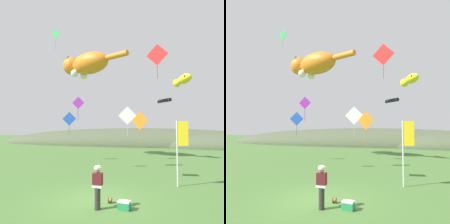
% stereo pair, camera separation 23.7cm
% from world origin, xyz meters
% --- Properties ---
extents(ground_plane, '(120.00, 120.00, 0.00)m').
position_xyz_m(ground_plane, '(0.00, 0.00, 0.00)').
color(ground_plane, '#477033').
extents(distant_hill_ridge, '(55.68, 13.20, 5.90)m').
position_xyz_m(distant_hill_ridge, '(3.04, 29.29, 0.00)').
color(distant_hill_ridge, '#4C563D').
rests_on(distant_hill_ridge, ground).
extents(festival_attendant, '(0.44, 0.30, 1.77)m').
position_xyz_m(festival_attendant, '(0.39, -0.91, 0.95)').
color(festival_attendant, '#332D28').
rests_on(festival_attendant, ground).
extents(kite_spool, '(0.15, 0.24, 0.24)m').
position_xyz_m(kite_spool, '(0.74, -0.07, 0.12)').
color(kite_spool, olive).
rests_on(kite_spool, ground).
extents(picnic_cooler, '(0.54, 0.41, 0.36)m').
position_xyz_m(picnic_cooler, '(1.47, -0.72, 0.18)').
color(picnic_cooler, '#268C4C').
rests_on(picnic_cooler, ground).
extents(festival_banner_pole, '(0.66, 0.08, 3.73)m').
position_xyz_m(festival_banner_pole, '(4.11, 3.24, 2.44)').
color(festival_banner_pole, silver).
rests_on(festival_banner_pole, ground).
extents(kite_giant_cat, '(7.99, 4.87, 2.66)m').
position_xyz_m(kite_giant_cat, '(-4.56, 12.27, 9.99)').
color(kite_giant_cat, orange).
extents(kite_fish_windsock, '(1.54, 3.05, 0.91)m').
position_xyz_m(kite_fish_windsock, '(5.13, 9.87, 7.43)').
color(kite_fish_windsock, yellow).
extents(kite_tube_streamer, '(1.46, 1.82, 0.44)m').
position_xyz_m(kite_tube_streamer, '(3.57, 12.72, 5.94)').
color(kite_tube_streamer, black).
extents(kite_diamond_blue, '(1.35, 0.19, 2.26)m').
position_xyz_m(kite_diamond_blue, '(-5.50, 10.17, 4.07)').
color(kite_diamond_blue, blue).
extents(kite_diamond_violet, '(0.97, 0.06, 1.87)m').
position_xyz_m(kite_diamond_violet, '(-3.10, 6.13, 5.16)').
color(kite_diamond_violet, purple).
extents(kite_diamond_red, '(1.42, 0.39, 2.36)m').
position_xyz_m(kite_diamond_red, '(2.90, 4.65, 8.08)').
color(kite_diamond_red, red).
extents(kite_diamond_green, '(0.83, 0.37, 1.79)m').
position_xyz_m(kite_diamond_green, '(-5.74, 7.48, 11.37)').
color(kite_diamond_green, green).
extents(kite_diamond_white, '(1.48, 0.07, 2.38)m').
position_xyz_m(kite_diamond_white, '(0.50, 7.75, 4.23)').
color(kite_diamond_white, white).
extents(kite_diamond_orange, '(1.07, 0.57, 2.10)m').
position_xyz_m(kite_diamond_orange, '(1.76, 4.25, 3.73)').
color(kite_diamond_orange, orange).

